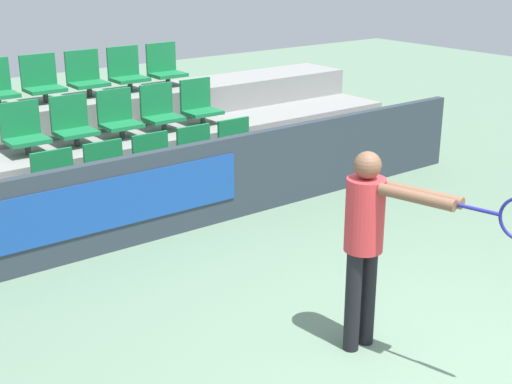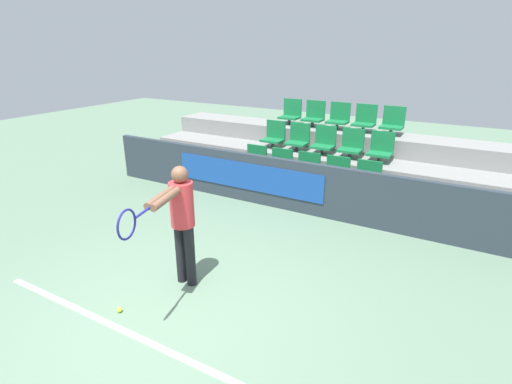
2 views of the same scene
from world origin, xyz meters
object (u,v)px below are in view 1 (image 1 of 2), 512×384
at_px(tennis_player, 372,232).
at_px(stadium_chair_9, 199,104).
at_px(stadium_chair_3, 198,154).
at_px(stadium_chair_6, 73,124).
at_px(stadium_chair_14, 165,67).
at_px(stadium_chair_5, 24,131).
at_px(stadium_chair_11, 42,81).
at_px(stadium_chair_0, 57,182).
at_px(stadium_chair_1, 108,172).
at_px(stadium_chair_8, 160,110).
at_px(stadium_chair_4, 238,146).
at_px(stadium_chair_2, 155,162).
at_px(stadium_chair_12, 86,76).
at_px(stadium_chair_7, 118,117).
at_px(stadium_chair_13, 127,72).

bearing_deg(tennis_player, stadium_chair_9, 59.30).
relative_size(stadium_chair_3, stadium_chair_6, 1.00).
distance_m(stadium_chair_3, stadium_chair_6, 1.59).
distance_m(stadium_chair_6, stadium_chair_14, 2.11).
relative_size(stadium_chair_5, stadium_chair_11, 1.00).
xyz_separation_m(stadium_chair_0, stadium_chair_3, (1.87, 0.00, 0.00)).
height_order(stadium_chair_6, tennis_player, tennis_player).
bearing_deg(stadium_chair_9, stadium_chair_1, -154.00).
bearing_deg(stadium_chair_8, stadium_chair_4, -55.65).
relative_size(stadium_chair_8, stadium_chair_14, 1.00).
bearing_deg(stadium_chair_2, stadium_chair_9, 36.19).
xyz_separation_m(stadium_chair_1, stadium_chair_2, (0.62, 0.00, 0.00)).
bearing_deg(stadium_chair_4, stadium_chair_3, 180.00).
distance_m(stadium_chair_2, stadium_chair_6, 1.17).
bearing_deg(stadium_chair_12, tennis_player, -91.97).
xyz_separation_m(stadium_chair_7, stadium_chair_11, (-0.62, 0.91, 0.40)).
relative_size(stadium_chair_3, stadium_chair_11, 1.00).
height_order(stadium_chair_3, stadium_chair_13, stadium_chair_13).
distance_m(stadium_chair_2, stadium_chair_4, 1.24).
distance_m(stadium_chair_9, tennis_player, 4.89).
height_order(stadium_chair_2, stadium_chair_5, stadium_chair_5).
xyz_separation_m(stadium_chair_6, stadium_chair_8, (1.24, 0.00, 0.00)).
height_order(stadium_chair_1, stadium_chair_13, stadium_chair_13).
height_order(stadium_chair_3, stadium_chair_7, stadium_chair_7).
xyz_separation_m(stadium_chair_5, stadium_chair_8, (1.87, 0.00, 0.00)).
xyz_separation_m(stadium_chair_0, stadium_chair_5, (0.00, 0.91, 0.40)).
distance_m(stadium_chair_12, stadium_chair_13, 0.62).
xyz_separation_m(stadium_chair_6, stadium_chair_11, (0.00, 0.91, 0.40)).
relative_size(stadium_chair_0, stadium_chair_8, 1.00).
bearing_deg(stadium_chair_11, stadium_chair_12, 0.00).
height_order(stadium_chair_4, tennis_player, tennis_player).
bearing_deg(stadium_chair_8, tennis_player, -99.87).
bearing_deg(stadium_chair_6, stadium_chair_12, 55.65).
bearing_deg(stadium_chair_9, stadium_chair_11, 154.00).
relative_size(stadium_chair_1, stadium_chair_9, 1.00).
distance_m(stadium_chair_0, tennis_player, 3.93).
xyz_separation_m(stadium_chair_2, stadium_chair_14, (1.24, 1.82, 0.80)).
height_order(stadium_chair_8, stadium_chair_11, stadium_chair_11).
xyz_separation_m(stadium_chair_1, tennis_player, (0.43, -3.77, 0.37)).
distance_m(stadium_chair_3, stadium_chair_8, 0.99).
height_order(stadium_chair_8, stadium_chair_14, stadium_chair_14).
xyz_separation_m(stadium_chair_4, tennis_player, (-1.44, -3.77, 0.37)).
distance_m(stadium_chair_0, stadium_chair_14, 3.18).
bearing_deg(stadium_chair_2, stadium_chair_1, 180.00).
xyz_separation_m(stadium_chair_8, stadium_chair_11, (-1.24, 0.91, 0.40)).
bearing_deg(stadium_chair_9, tennis_player, -107.06).
bearing_deg(stadium_chair_9, stadium_chair_2, -143.81).
bearing_deg(stadium_chair_5, stadium_chair_12, 36.19).
height_order(stadium_chair_1, stadium_chair_12, stadium_chair_12).
xyz_separation_m(stadium_chair_4, stadium_chair_7, (-1.24, 0.91, 0.40)).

